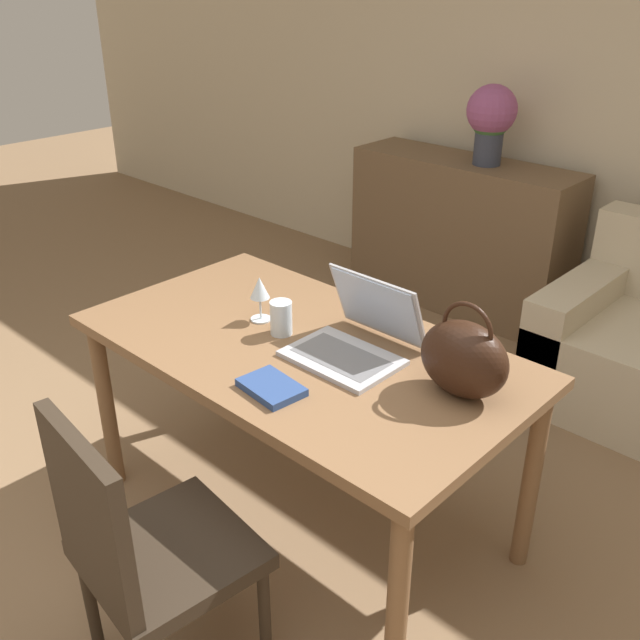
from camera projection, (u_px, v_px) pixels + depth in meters
dining_table at (302, 365)px, 2.43m from camera, size 1.54×0.85×0.76m
chair at (141, 546)px, 1.92m from camera, size 0.49×0.49×0.91m
sideboard at (459, 235)px, 4.25m from camera, size 1.35×0.40×0.90m
laptop at (359, 333)px, 2.32m from camera, size 0.36×0.35×0.25m
drinking_glass at (281, 318)px, 2.44m from camera, size 0.08×0.08×0.12m
wine_glass at (260, 290)px, 2.50m from camera, size 0.07×0.07×0.17m
handbag at (464, 358)px, 2.07m from camera, size 0.28×0.18×0.30m
flower_vase at (491, 118)px, 3.84m from camera, size 0.27×0.27×0.43m
book at (270, 387)px, 2.13m from camera, size 0.20×0.15×0.02m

